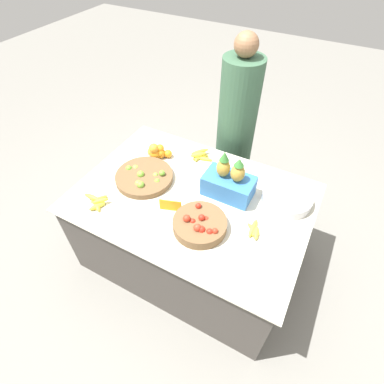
{
  "coord_description": "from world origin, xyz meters",
  "views": [
    {
      "loc": [
        0.7,
        -1.31,
        2.32
      ],
      "look_at": [
        0.0,
        0.0,
        0.79
      ],
      "focal_mm": 28.0,
      "sensor_mm": 36.0,
      "label": 1
    }
  ],
  "objects_px": {
    "tomato_basket": "(199,224)",
    "price_sign": "(170,205)",
    "produce_crate": "(229,182)",
    "metal_bowl": "(287,198)",
    "lime_bowl": "(144,177)",
    "vendor_person": "(235,133)"
  },
  "relations": [
    {
      "from": "produce_crate",
      "to": "metal_bowl",
      "type": "bearing_deg",
      "value": 16.62
    },
    {
      "from": "metal_bowl",
      "to": "produce_crate",
      "type": "distance_m",
      "value": 0.42
    },
    {
      "from": "lime_bowl",
      "to": "price_sign",
      "type": "bearing_deg",
      "value": -26.88
    },
    {
      "from": "price_sign",
      "to": "produce_crate",
      "type": "distance_m",
      "value": 0.44
    },
    {
      "from": "tomato_basket",
      "to": "metal_bowl",
      "type": "xyz_separation_m",
      "value": [
        0.44,
        0.5,
        -0.0
      ]
    },
    {
      "from": "price_sign",
      "to": "vendor_person",
      "type": "height_order",
      "value": "vendor_person"
    },
    {
      "from": "lime_bowl",
      "to": "price_sign",
      "type": "xyz_separation_m",
      "value": [
        0.34,
        -0.17,
        0.02
      ]
    },
    {
      "from": "lime_bowl",
      "to": "price_sign",
      "type": "height_order",
      "value": "price_sign"
    },
    {
      "from": "tomato_basket",
      "to": "vendor_person",
      "type": "bearing_deg",
      "value": 100.32
    },
    {
      "from": "tomato_basket",
      "to": "price_sign",
      "type": "distance_m",
      "value": 0.25
    },
    {
      "from": "metal_bowl",
      "to": "vendor_person",
      "type": "distance_m",
      "value": 0.89
    },
    {
      "from": "lime_bowl",
      "to": "tomato_basket",
      "type": "bearing_deg",
      "value": -20.27
    },
    {
      "from": "price_sign",
      "to": "tomato_basket",
      "type": "bearing_deg",
      "value": -28.52
    },
    {
      "from": "metal_bowl",
      "to": "vendor_person",
      "type": "xyz_separation_m",
      "value": [
        -0.64,
        0.62,
        -0.04
      ]
    },
    {
      "from": "metal_bowl",
      "to": "produce_crate",
      "type": "height_order",
      "value": "produce_crate"
    },
    {
      "from": "lime_bowl",
      "to": "price_sign",
      "type": "relative_size",
      "value": 2.95
    },
    {
      "from": "produce_crate",
      "to": "price_sign",
      "type": "bearing_deg",
      "value": -130.3
    },
    {
      "from": "lime_bowl",
      "to": "vendor_person",
      "type": "bearing_deg",
      "value": 67.12
    },
    {
      "from": "metal_bowl",
      "to": "price_sign",
      "type": "height_order",
      "value": "price_sign"
    },
    {
      "from": "tomato_basket",
      "to": "produce_crate",
      "type": "bearing_deg",
      "value": 84.29
    },
    {
      "from": "tomato_basket",
      "to": "vendor_person",
      "type": "xyz_separation_m",
      "value": [
        -0.2,
        1.12,
        -0.04
      ]
    },
    {
      "from": "price_sign",
      "to": "vendor_person",
      "type": "bearing_deg",
      "value": 69.42
    }
  ]
}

